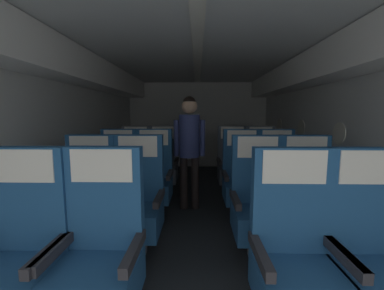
% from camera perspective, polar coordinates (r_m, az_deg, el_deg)
% --- Properties ---
extents(ground, '(3.64, 6.82, 0.02)m').
position_cam_1_polar(ground, '(3.24, 1.19, -17.21)').
color(ground, '#23282D').
extents(fuselage_shell, '(3.52, 6.47, 2.15)m').
position_cam_1_polar(fuselage_shell, '(3.21, 1.29, 11.48)').
color(fuselage_shell, silver).
rests_on(fuselage_shell, ground).
extents(seat_a_left_window, '(0.50, 0.49, 1.13)m').
position_cam_1_polar(seat_a_left_window, '(1.89, -35.06, -20.89)').
color(seat_a_left_window, '#38383D').
rests_on(seat_a_left_window, ground).
extents(seat_a_left_aisle, '(0.50, 0.49, 1.13)m').
position_cam_1_polar(seat_a_left_aisle, '(1.69, -20.63, -23.41)').
color(seat_a_left_aisle, '#38383D').
rests_on(seat_a_left_aisle, ground).
extents(seat_a_right_aisle, '(0.50, 0.49, 1.13)m').
position_cam_1_polar(seat_a_right_aisle, '(1.88, 36.65, -21.14)').
color(seat_a_right_aisle, '#38383D').
rests_on(seat_a_right_aisle, ground).
extents(seat_a_right_window, '(0.50, 0.49, 1.13)m').
position_cam_1_polar(seat_a_right_window, '(1.68, 22.92, -23.77)').
color(seat_a_right_window, '#38383D').
rests_on(seat_a_right_window, ground).
extents(seat_b_left_window, '(0.50, 0.49, 1.13)m').
position_cam_1_polar(seat_b_left_window, '(2.58, -22.99, -12.54)').
color(seat_b_left_window, '#38383D').
rests_on(seat_b_left_window, ground).
extents(seat_b_left_aisle, '(0.50, 0.49, 1.13)m').
position_cam_1_polar(seat_b_left_aisle, '(2.45, -12.62, -13.25)').
color(seat_b_left_aisle, '#38383D').
rests_on(seat_b_left_aisle, ground).
extents(seat_b_right_aisle, '(0.50, 0.49, 1.13)m').
position_cam_1_polar(seat_b_right_aisle, '(2.58, 25.19, -12.70)').
color(seat_b_right_aisle, '#38383D').
rests_on(seat_b_right_aisle, ground).
extents(seat_b_right_window, '(0.50, 0.49, 1.13)m').
position_cam_1_polar(seat_b_right_window, '(2.42, 15.05, -13.55)').
color(seat_b_right_window, '#38383D').
rests_on(seat_b_right_window, ground).
extents(seat_c_left_window, '(0.50, 0.49, 1.13)m').
position_cam_1_polar(seat_c_left_window, '(3.37, -16.90, -7.69)').
color(seat_c_left_window, '#38383D').
rests_on(seat_c_left_window, ground).
extents(seat_c_left_aisle, '(0.50, 0.49, 1.13)m').
position_cam_1_polar(seat_c_left_aisle, '(3.27, -8.94, -7.92)').
color(seat_c_left_aisle, '#38383D').
rests_on(seat_c_left_aisle, ground).
extents(seat_c_right_aisle, '(0.50, 0.49, 1.13)m').
position_cam_1_polar(seat_c_right_aisle, '(3.36, 19.13, -7.81)').
color(seat_c_right_aisle, '#38383D').
rests_on(seat_c_right_aisle, ground).
extents(seat_c_right_window, '(0.50, 0.49, 1.13)m').
position_cam_1_polar(seat_c_right_window, '(3.24, 11.46, -8.09)').
color(seat_c_right_window, '#38383D').
rests_on(seat_c_right_window, ground).
extents(seat_d_left_window, '(0.50, 0.49, 1.13)m').
position_cam_1_polar(seat_d_left_window, '(4.17, -13.02, -4.70)').
color(seat_d_left_window, '#38383D').
rests_on(seat_d_left_window, ground).
extents(seat_d_left_aisle, '(0.50, 0.49, 1.13)m').
position_cam_1_polar(seat_d_left_aisle, '(4.10, -6.69, -4.76)').
color(seat_d_left_aisle, '#38383D').
rests_on(seat_d_left_aisle, ground).
extents(seat_d_right_aisle, '(0.50, 0.49, 1.13)m').
position_cam_1_polar(seat_d_right_aisle, '(4.17, 15.68, -4.79)').
color(seat_d_right_aisle, '#38383D').
rests_on(seat_d_right_aisle, ground).
extents(seat_d_right_window, '(0.50, 0.49, 1.13)m').
position_cam_1_polar(seat_d_right_window, '(4.10, 9.29, -4.80)').
color(seat_d_right_window, '#38383D').
rests_on(seat_d_right_window, ground).
extents(flight_attendant, '(0.43, 0.28, 1.56)m').
position_cam_1_polar(flight_attendant, '(3.38, -0.60, 0.95)').
color(flight_attendant, black).
rests_on(flight_attendant, ground).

